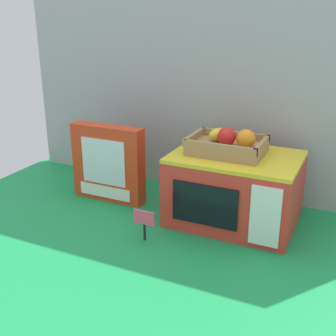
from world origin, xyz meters
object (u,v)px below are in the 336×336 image
(price_sign, at_px, (144,221))
(toy_microwave, at_px, (234,189))
(food_groups_crate, at_px, (229,144))
(cookie_set_box, at_px, (108,163))

(price_sign, bearing_deg, toy_microwave, 49.47)
(food_groups_crate, distance_m, price_sign, 0.37)
(toy_microwave, distance_m, food_groups_crate, 0.15)
(cookie_set_box, bearing_deg, toy_microwave, 2.73)
(price_sign, bearing_deg, cookie_set_box, 140.34)
(cookie_set_box, bearing_deg, food_groups_crate, 3.77)
(toy_microwave, relative_size, cookie_set_box, 1.43)
(food_groups_crate, xyz_separation_m, price_sign, (-0.18, -0.25, -0.20))
(toy_microwave, xyz_separation_m, price_sign, (-0.21, -0.24, -0.05))
(cookie_set_box, height_order, price_sign, cookie_set_box)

